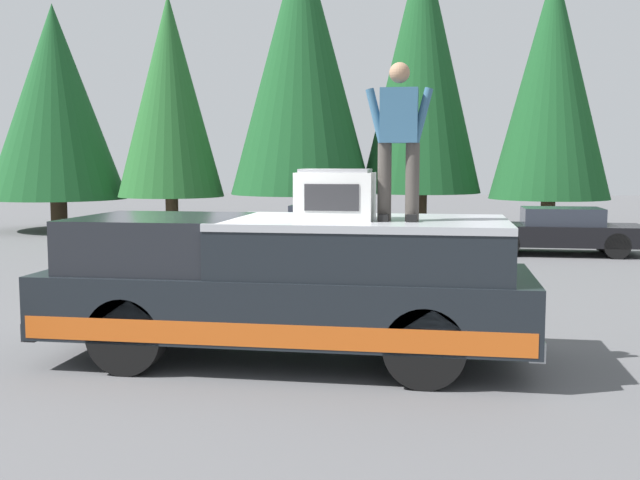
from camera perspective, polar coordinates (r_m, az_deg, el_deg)
name	(u,v)px	position (r m, az deg, el deg)	size (l,w,h in m)	color
ground_plane	(240,348)	(9.43, -6.12, -8.12)	(90.00, 90.00, 0.00)	#565659
pickup_truck	(288,285)	(8.68, -2.45, -3.44)	(2.01, 5.54, 1.65)	black
compressor_unit	(336,195)	(8.33, 1.20, 3.46)	(0.65, 0.84, 0.56)	white
person_on_truck_bed	(399,137)	(8.16, 6.00, 7.76)	(0.29, 0.72, 1.69)	#423D38
parked_car_black	(558,231)	(19.54, 17.60, 0.65)	(1.64, 4.10, 1.16)	black
parked_car_navy	(325,227)	(19.86, 0.39, 1.01)	(1.64, 4.10, 1.16)	navy
conifer_left	(552,83)	(23.54, 17.17, 11.34)	(3.52, 3.52, 8.04)	#4C3826
conifer_center_left	(422,65)	(24.33, 7.71, 13.03)	(3.79, 3.79, 9.32)	#4C3826
conifer_center_right	(302,64)	(23.98, -1.41, 13.23)	(4.46, 4.46, 9.40)	#4C3826
conifer_right	(170,96)	(24.76, -11.33, 10.62)	(3.38, 3.38, 7.55)	#4C3826
conifer_far_right	(55,103)	(26.75, -19.45, 9.80)	(4.51, 4.51, 7.45)	#4C3826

